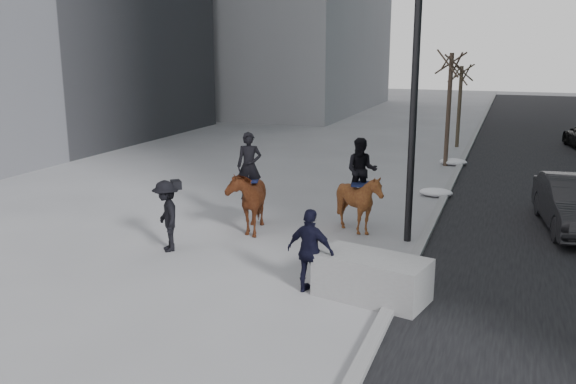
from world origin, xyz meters
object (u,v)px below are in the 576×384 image
(mounted_left, at_px, (248,195))
(mounted_right, at_px, (360,196))
(car_near, at_px, (576,204))
(planter, at_px, (372,277))

(mounted_left, distance_m, mounted_right, 3.01)
(car_near, height_order, mounted_left, mounted_left)
(car_near, distance_m, mounted_left, 8.89)
(planter, relative_size, mounted_right, 0.85)
(mounted_left, height_order, mounted_right, mounted_left)
(car_near, xyz_separation_m, mounted_right, (-5.45, -2.24, 0.29))
(planter, bearing_deg, mounted_left, 140.98)
(mounted_right, bearing_deg, planter, -72.93)
(car_near, relative_size, mounted_right, 1.74)
(planter, distance_m, mounted_left, 5.42)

